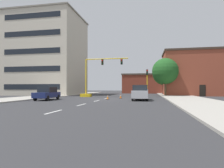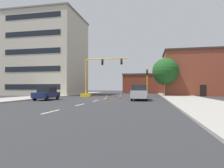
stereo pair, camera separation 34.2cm
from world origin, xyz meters
name	(u,v)px [view 2 (the right image)]	position (x,y,z in m)	size (l,w,h in m)	color
ground_plane	(102,99)	(0.00, 0.00, 0.00)	(160.00, 160.00, 0.00)	#2D2D30
sidewalk_left	(54,96)	(-11.80, 8.00, 0.07)	(6.00, 56.00, 0.14)	#9E998E
sidewalk_right	(181,97)	(11.80, 8.00, 0.07)	(6.00, 56.00, 0.14)	#9E998E
lane_stripe_seg_0	(51,112)	(0.00, -14.00, 0.00)	(0.16, 2.40, 0.01)	silver
lane_stripe_seg_1	(80,105)	(0.00, -8.50, 0.00)	(0.16, 2.40, 0.01)	silver
lane_stripe_seg_2	(96,101)	(0.00, -3.00, 0.00)	(0.16, 2.40, 0.01)	silver
lane_stripe_seg_3	(106,98)	(0.00, 2.50, 0.00)	(0.16, 2.40, 0.01)	silver
building_tall_left	(49,56)	(-16.85, 14.90, 9.21)	(15.65, 13.38, 18.41)	beige
building_brick_center	(145,84)	(5.35, 31.68, 2.85)	(13.04, 8.35, 5.69)	brown
building_row_right	(197,73)	(16.52, 16.58, 4.68)	(13.84, 8.55, 9.35)	brown
traffic_signal_gantry	(92,85)	(-3.58, 6.53, 2.21)	(8.53, 1.20, 6.83)	yellow
traffic_light_pole_right	(147,77)	(6.21, 7.08, 3.53)	(0.32, 0.47, 4.80)	yellow
tree_right_far	(165,74)	(10.04, 19.66, 4.92)	(5.32, 5.32, 7.59)	#4C3823
tree_right_mid	(166,71)	(9.64, 11.69, 4.83)	(5.02, 5.02, 7.36)	#4C3823
pickup_truck_silver	(140,93)	(5.35, -0.59, 0.97)	(2.02, 5.40, 1.99)	#BCBCC1
sedan_navy_near_left	(47,93)	(-6.94, -2.73, 0.89)	(2.05, 4.58, 1.74)	navy
traffic_cone_roadside_a	(107,97)	(0.82, -0.23, 0.35)	(0.36, 0.36, 0.71)	black
traffic_cone_roadside_b	(120,96)	(2.24, 2.66, 0.34)	(0.36, 0.36, 0.69)	black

